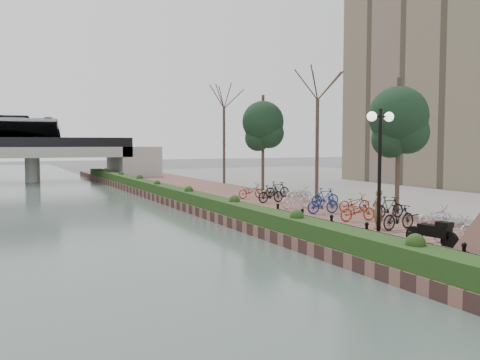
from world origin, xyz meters
TOP-DOWN VIEW (x-y plane):
  - ground at (0.00, 0.00)m, footprint 220.00×220.00m
  - promenade at (4.00, 17.50)m, footprint 8.00×75.00m
  - inland_pavement at (20.00, 17.50)m, footprint 24.00×75.00m
  - hedge at (0.60, 20.00)m, footprint 1.10×56.00m
  - chain_fence at (1.40, 2.00)m, footprint 0.10×14.10m
  - lamppost at (1.71, 2.78)m, footprint 1.02×0.32m
  - motorcycle at (3.06, 1.80)m, footprint 0.76×1.72m
  - pedestrian at (4.00, 5.59)m, footprint 0.66×0.53m
  - bicycle_parking at (5.49, 10.21)m, footprint 2.40×17.32m
  - street_trees at (8.00, 12.68)m, footprint 3.20×37.12m

SIDE VIEW (x-z plane):
  - ground at x=0.00m, z-range 0.00..0.00m
  - promenade at x=4.00m, z-range 0.00..0.50m
  - inland_pavement at x=20.00m, z-range 0.00..0.50m
  - hedge at x=0.60m, z-range 0.50..1.10m
  - chain_fence at x=1.40m, z-range 0.50..1.20m
  - bicycle_parking at x=5.49m, z-range 0.47..1.47m
  - motorcycle at x=3.06m, z-range 0.50..1.54m
  - pedestrian at x=4.00m, z-range 0.50..2.07m
  - street_trees at x=8.00m, z-range 0.29..7.09m
  - lamppost at x=1.71m, z-range 1.52..6.02m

